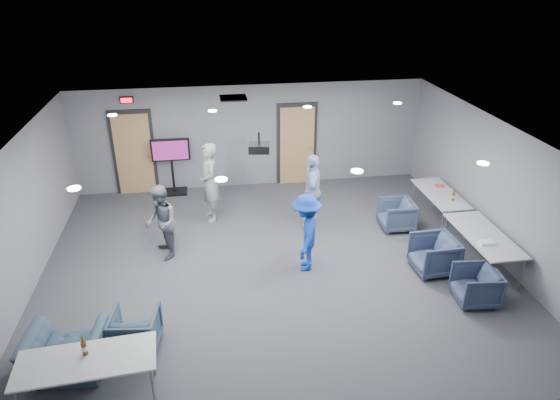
{
  "coord_description": "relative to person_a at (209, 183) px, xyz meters",
  "views": [
    {
      "loc": [
        -1.18,
        -8.35,
        5.5
      ],
      "look_at": [
        0.2,
        0.44,
        1.2
      ],
      "focal_mm": 32.0,
      "sensor_mm": 36.0,
      "label": 1
    }
  ],
  "objects": [
    {
      "name": "floor",
      "position": [
        1.16,
        -2.15,
        -0.93
      ],
      "size": [
        9.0,
        9.0,
        0.0
      ],
      "primitive_type": "plane",
      "color": "#37393F",
      "rests_on": "ground"
    },
    {
      "name": "ceiling",
      "position": [
        1.16,
        -2.15,
        1.77
      ],
      "size": [
        9.0,
        9.0,
        0.0
      ],
      "primitive_type": "plane",
      "rotation": [
        3.14,
        0.0,
        0.0
      ],
      "color": "white",
      "rests_on": "wall_back"
    },
    {
      "name": "wall_back",
      "position": [
        1.16,
        1.85,
        0.42
      ],
      "size": [
        9.0,
        0.02,
        2.7
      ],
      "primitive_type": "cube",
      "color": "slate",
      "rests_on": "floor"
    },
    {
      "name": "wall_front",
      "position": [
        1.16,
        -6.15,
        0.42
      ],
      "size": [
        9.0,
        0.02,
        2.7
      ],
      "primitive_type": "cube",
      "color": "slate",
      "rests_on": "floor"
    },
    {
      "name": "wall_left",
      "position": [
        -3.34,
        -2.15,
        0.42
      ],
      "size": [
        0.02,
        8.0,
        2.7
      ],
      "primitive_type": "cube",
      "color": "slate",
      "rests_on": "floor"
    },
    {
      "name": "wall_right",
      "position": [
        5.66,
        -2.15,
        0.42
      ],
      "size": [
        0.02,
        8.0,
        2.7
      ],
      "primitive_type": "cube",
      "color": "slate",
      "rests_on": "floor"
    },
    {
      "name": "door_left",
      "position": [
        -1.84,
        1.8,
        0.14
      ],
      "size": [
        1.06,
        0.17,
        2.24
      ],
      "color": "black",
      "rests_on": "wall_back"
    },
    {
      "name": "door_right",
      "position": [
        2.36,
        1.8,
        0.14
      ],
      "size": [
        1.06,
        0.17,
        2.24
      ],
      "color": "black",
      "rests_on": "wall_back"
    },
    {
      "name": "exit_sign",
      "position": [
        -1.84,
        1.78,
        1.52
      ],
      "size": [
        0.32,
        0.08,
        0.16
      ],
      "color": "black",
      "rests_on": "wall_back"
    },
    {
      "name": "hvac_diffuser",
      "position": [
        0.66,
        0.65,
        1.76
      ],
      "size": [
        0.6,
        0.6,
        0.03
      ],
      "primitive_type": "cube",
      "color": "black",
      "rests_on": "ceiling"
    },
    {
      "name": "downlights",
      "position": [
        1.16,
        -2.15,
        1.76
      ],
      "size": [
        6.18,
        3.78,
        0.02
      ],
      "color": "white",
      "rests_on": "ceiling"
    },
    {
      "name": "person_a",
      "position": [
        0.0,
        0.0,
        0.0
      ],
      "size": [
        0.56,
        0.75,
        1.85
      ],
      "primitive_type": "imported",
      "rotation": [
        0.0,
        0.0,
        -1.38
      ],
      "color": "#969896",
      "rests_on": "floor"
    },
    {
      "name": "person_b",
      "position": [
        -1.0,
        -1.5,
        -0.15
      ],
      "size": [
        0.75,
        0.87,
        1.56
      ],
      "primitive_type": "imported",
      "rotation": [
        0.0,
        0.0,
        -1.34
      ],
      "color": "#525863",
      "rests_on": "floor"
    },
    {
      "name": "person_c",
      "position": [
        2.26,
        -0.67,
        -0.06
      ],
      "size": [
        0.68,
        1.09,
        1.72
      ],
      "primitive_type": "imported",
      "rotation": [
        0.0,
        0.0,
        -1.85
      ],
      "color": "#AEBCE0",
      "rests_on": "floor"
    },
    {
      "name": "person_d",
      "position": [
        1.76,
        -2.36,
        -0.14
      ],
      "size": [
        0.84,
        1.14,
        1.57
      ],
      "primitive_type": "imported",
      "rotation": [
        0.0,
        0.0,
        -1.85
      ],
      "color": "#193BA8",
      "rests_on": "floor"
    },
    {
      "name": "chair_right_a",
      "position": [
        4.11,
        -1.09,
        -0.59
      ],
      "size": [
        0.76,
        0.74,
        0.67
      ],
      "primitive_type": "imported",
      "rotation": [
        0.0,
        0.0,
        -1.6
      ],
      "color": "#394864",
      "rests_on": "floor"
    },
    {
      "name": "chair_right_b",
      "position": [
        4.19,
        -2.86,
        -0.56
      ],
      "size": [
        0.82,
        0.79,
        0.72
      ],
      "primitive_type": "imported",
      "rotation": [
        0.0,
        0.0,
        -1.55
      ],
      "color": "#36435E",
      "rests_on": "floor"
    },
    {
      "name": "chair_right_c",
      "position": [
        4.51,
        -3.89,
        -0.6
      ],
      "size": [
        0.79,
        0.77,
        0.66
      ],
      "primitive_type": "imported",
      "rotation": [
        0.0,
        0.0,
        -1.67
      ],
      "color": "#313B55",
      "rests_on": "floor"
    },
    {
      "name": "chair_front_a",
      "position": [
        -1.29,
        -4.15,
        -0.6
      ],
      "size": [
        0.79,
        0.81,
        0.66
      ],
      "primitive_type": "imported",
      "rotation": [
        0.0,
        0.0,
        3.01
      ],
      "color": "#36495D",
      "rests_on": "floor"
    },
    {
      "name": "chair_front_b",
      "position": [
        -2.23,
        -4.55,
        -0.58
      ],
      "size": [
        1.17,
        1.05,
        0.7
      ],
      "primitive_type": "imported",
      "rotation": [
        0.0,
        0.0,
        3.04
      ],
      "color": "#384D62",
      "rests_on": "floor"
    },
    {
      "name": "table_right_a",
      "position": [
        5.16,
        -0.96,
        -0.24
      ],
      "size": [
        0.72,
        1.72,
        0.73
      ],
      "rotation": [
        0.0,
        0.0,
        1.57
      ],
      "color": "#AAACAE",
      "rests_on": "floor"
    },
    {
      "name": "table_right_b",
      "position": [
        5.16,
        -2.86,
        -0.24
      ],
      "size": [
        0.79,
        1.89,
        0.73
      ],
      "rotation": [
        0.0,
        0.0,
        1.57
      ],
      "color": "#AAACAE",
      "rests_on": "floor"
    },
    {
      "name": "table_front_left",
      "position": [
        -1.78,
        -5.15,
        -0.24
      ],
      "size": [
        1.86,
        0.88,
        0.73
      ],
      "rotation": [
        0.0,
        0.0,
        0.07
      ],
      "color": "#AAACAE",
      "rests_on": "floor"
    },
    {
      "name": "bottle_front",
      "position": [
        -1.8,
        -5.05,
        -0.09
      ],
      "size": [
        0.08,
        0.08,
        0.3
      ],
      "color": "#55350E",
      "rests_on": "table_front_left"
    },
    {
      "name": "bottle_right",
      "position": [
        5.27,
        -1.35,
        -0.11
      ],
      "size": [
        0.06,
        0.06,
        0.25
      ],
      "color": "#55350E",
      "rests_on": "table_right_a"
    },
    {
      "name": "snack_box",
      "position": [
        5.3,
        -0.62,
        -0.17
      ],
      "size": [
        0.21,
        0.16,
        0.04
      ],
      "primitive_type": "cube",
      "rotation": [
        0.0,
        0.0,
        -0.15
      ],
      "color": "#E03D38",
      "rests_on": "table_right_a"
    },
    {
      "name": "wrapper",
      "position": [
        5.01,
        -3.2,
        -0.17
      ],
      "size": [
        0.26,
        0.18,
        0.06
      ],
      "primitive_type": "cube",
      "rotation": [
        0.0,
        0.0,
        -0.06
      ],
      "color": "white",
      "rests_on": "table_right_b"
    },
    {
      "name": "tv_stand",
      "position": [
        -0.91,
        1.59,
        -0.09
      ],
      "size": [
        0.96,
        0.46,
        1.48
      ],
      "color": "black",
      "rests_on": "floor"
    },
    {
      "name": "projector",
      "position": [
        0.94,
        -1.94,
        1.48
      ],
      "size": [
        0.42,
        0.39,
        0.37
      ],
      "rotation": [
        0.0,
        0.0,
        -0.14
      ],
      "color": "black",
      "rests_on": "ceiling"
    }
  ]
}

